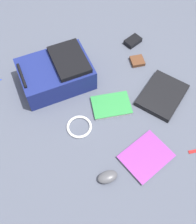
{
  "coord_description": "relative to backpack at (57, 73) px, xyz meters",
  "views": [
    {
      "loc": [
        -0.77,
        0.36,
        1.43
      ],
      "look_at": [
        -0.02,
        -0.0,
        0.02
      ],
      "focal_mm": 43.98,
      "sensor_mm": 36.0,
      "label": 1
    }
  ],
  "objects": [
    {
      "name": "cable_coil",
      "position": [
        -0.37,
        0.01,
        -0.08
      ],
      "size": [
        0.15,
        0.15,
        0.02
      ],
      "primitive_type": "torus",
      "color": "silver",
      "rests_on": "ground_plane"
    },
    {
      "name": "usb_stick",
      "position": [
        -0.78,
        -0.5,
        -0.08
      ],
      "size": [
        0.03,
        0.06,
        0.01
      ],
      "primitive_type": "cube",
      "rotation": [
        0.0,
        0.0,
        -0.24
      ],
      "color": "#B21919",
      "rests_on": "ground_plane"
    },
    {
      "name": "ground_plane",
      "position": [
        -0.31,
        -0.12,
        -0.08
      ],
      "size": [
        3.8,
        3.8,
        0.0
      ],
      "primitive_type": "plane",
      "color": "#4C5160"
    },
    {
      "name": "earbud_pouch",
      "position": [
        -0.08,
        -0.54,
        -0.07
      ],
      "size": [
        0.1,
        0.1,
        0.03
      ],
      "primitive_type": "cube",
      "rotation": [
        0.0,
        0.0,
        -0.22
      ],
      "color": "#59331E",
      "rests_on": "ground_plane"
    },
    {
      "name": "power_brick",
      "position": [
        0.09,
        -0.6,
        -0.07
      ],
      "size": [
        0.1,
        0.13,
        0.03
      ],
      "primitive_type": "cube",
      "rotation": [
        0.0,
        0.0,
        0.29
      ],
      "color": "black",
      "rests_on": "ground_plane"
    },
    {
      "name": "computer_mouse",
      "position": [
        -0.71,
        -0.0,
        -0.06
      ],
      "size": [
        0.08,
        0.11,
        0.04
      ],
      "primitive_type": "ellipsoid",
      "rotation": [
        0.0,
        0.0,
        -0.11
      ],
      "color": "#4C4C51",
      "rests_on": "ground_plane"
    },
    {
      "name": "book_comic",
      "position": [
        -0.32,
        -0.22,
        -0.07
      ],
      "size": [
        0.22,
        0.27,
        0.02
      ],
      "color": "silver",
      "rests_on": "ground_plane"
    },
    {
      "name": "book_manual",
      "position": [
        -0.7,
        -0.25,
        -0.07
      ],
      "size": [
        0.26,
        0.3,
        0.02
      ],
      "color": "silver",
      "rests_on": "ground_plane"
    },
    {
      "name": "backpack",
      "position": [
        0.0,
        0.0,
        0.0
      ],
      "size": [
        0.33,
        0.44,
        0.19
      ],
      "color": "navy",
      "rests_on": "ground_plane"
    },
    {
      "name": "laptop",
      "position": [
        -0.39,
        -0.54,
        -0.07
      ],
      "size": [
        0.36,
        0.38,
        0.03
      ],
      "color": "black",
      "rests_on": "ground_plane"
    }
  ]
}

